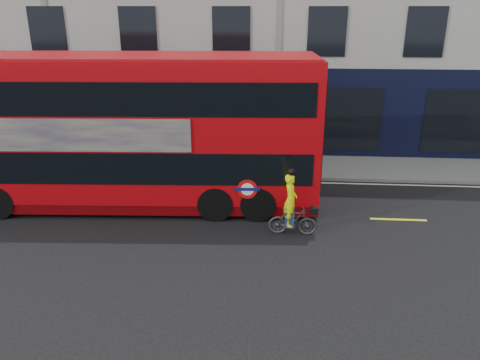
# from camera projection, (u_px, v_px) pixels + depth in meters

# --- Properties ---
(ground) EXTENTS (120.00, 120.00, 0.00)m
(ground) POSITION_uv_depth(u_px,v_px,m) (275.00, 237.00, 14.03)
(ground) COLOR black
(ground) RESTS_ON ground
(pavement) EXTENTS (60.00, 3.00, 0.12)m
(pavement) POSITION_uv_depth(u_px,v_px,m) (275.00, 166.00, 20.09)
(pavement) COLOR gray
(pavement) RESTS_ON ground
(kerb) EXTENTS (60.00, 0.12, 0.13)m
(kerb) POSITION_uv_depth(u_px,v_px,m) (275.00, 178.00, 18.68)
(kerb) COLOR slate
(kerb) RESTS_ON ground
(road_edge_line) EXTENTS (58.00, 0.10, 0.01)m
(road_edge_line) POSITION_uv_depth(u_px,v_px,m) (275.00, 182.00, 18.42)
(road_edge_line) COLOR silver
(road_edge_line) RESTS_ON ground
(lane_dashes) EXTENTS (58.00, 0.12, 0.01)m
(lane_dashes) POSITION_uv_depth(u_px,v_px,m) (275.00, 216.00, 15.43)
(lane_dashes) COLOR yellow
(lane_dashes) RESTS_ON ground
(bus) EXTENTS (12.70, 3.50, 5.07)m
(bus) POSITION_uv_depth(u_px,v_px,m) (130.00, 131.00, 15.51)
(bus) COLOR #B6070C
(bus) RESTS_ON ground
(cyclist) EXTENTS (1.48, 0.60, 2.12)m
(cyclist) POSITION_uv_depth(u_px,v_px,m) (292.00, 212.00, 13.96)
(cyclist) COLOR #444648
(cyclist) RESTS_ON ground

